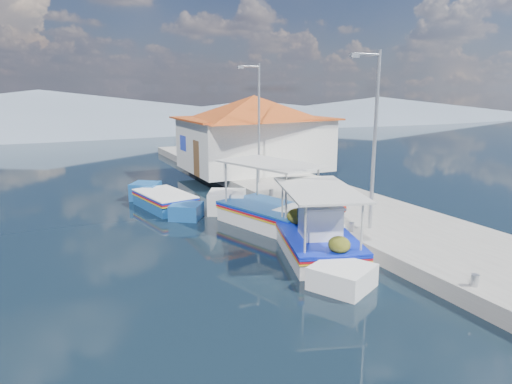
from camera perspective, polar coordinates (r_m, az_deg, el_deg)
name	(u,v)px	position (r m, az deg, el deg)	size (l,w,h in m)	color
ground	(281,286)	(12.88, 3.14, -11.55)	(160.00, 160.00, 0.00)	black
quay	(334,206)	(20.60, 9.67, -1.67)	(5.00, 44.00, 0.50)	#A7A59C
bollards	(302,206)	(18.78, 5.75, -1.69)	(0.20, 17.20, 0.30)	#A5A8AD
main_caique	(315,240)	(15.21, 7.34, -5.88)	(3.61, 7.07, 2.44)	white
caique_green_canopy	(270,214)	(18.28, 1.69, -2.79)	(3.62, 7.10, 2.78)	white
caique_blue_hull	(165,202)	(21.25, -11.21, -1.19)	(2.46, 5.87, 1.06)	#1A569D
harbor_building	(254,131)	(28.05, -0.25, 7.51)	(10.49, 10.49, 4.40)	white
lamp_post_near	(373,132)	(16.02, 14.25, 7.16)	(1.21, 0.14, 6.00)	#A5A8AD
lamp_post_far	(257,118)	(23.65, 0.15, 9.18)	(1.21, 0.14, 6.00)	#A5A8AD
mountain_ridge	(132,113)	(67.50, -15.10, 9.44)	(171.40, 96.00, 5.50)	slate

